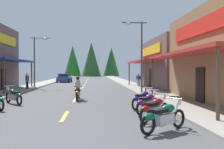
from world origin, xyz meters
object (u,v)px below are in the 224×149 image
object	(u,v)px
motorcycle_parked_right_1	(155,108)
motorcycle_parked_left_4	(14,96)
motorcycle_parked_right_0	(164,116)
rider_cruising_lead	(78,90)
motorcycle_parked_right_3	(143,99)
streetlamp_right	(138,47)
parked_car_curbside	(64,78)
pedestrian_by_shop	(139,79)
motorcycle_parked_right_2	(148,102)
pedestrian_waiting	(27,80)
streetlamp_left	(37,54)

from	to	relation	value
motorcycle_parked_right_1	motorcycle_parked_left_4	size ratio (longest dim) A/B	0.96
motorcycle_parked_right_0	rider_cruising_lead	xyz separation A→B (m)	(-3.23, 8.41, 0.17)
motorcycle_parked_right_1	motorcycle_parked_right_3	size ratio (longest dim) A/B	0.96
motorcycle_parked_right_1	motorcycle_parked_left_4	xyz separation A→B (m)	(-6.92, 5.26, 0.00)
streetlamp_right	parked_car_curbside	world-z (taller)	streetlamp_right
motorcycle_parked_right_1	pedestrian_by_shop	bearing A→B (deg)	35.16
motorcycle_parked_right_2	pedestrian_waiting	distance (m)	16.37
motorcycle_parked_left_4	parked_car_curbside	world-z (taller)	parked_car_curbside
streetlamp_right	streetlamp_left	bearing A→B (deg)	143.22
streetlamp_right	motorcycle_parked_right_2	world-z (taller)	streetlamp_right
motorcycle_parked_left_4	rider_cruising_lead	bearing A→B (deg)	-107.26
rider_cruising_lead	parked_car_curbside	size ratio (longest dim) A/B	0.49
motorcycle_parked_right_1	rider_cruising_lead	xyz separation A→B (m)	(-3.35, 6.81, 0.17)
pedestrian_by_shop	pedestrian_waiting	xyz separation A→B (m)	(-11.87, -4.31, 0.08)
motorcycle_parked_right_3	pedestrian_by_shop	size ratio (longest dim) A/B	1.09
motorcycle_parked_right_3	pedestrian_by_shop	world-z (taller)	pedestrian_by_shop
motorcycle_parked_right_2	parked_car_curbside	size ratio (longest dim) A/B	0.39
motorcycle_parked_right_0	pedestrian_waiting	xyz separation A→B (m)	(-8.73, 17.07, 0.48)
streetlamp_left	parked_car_curbside	world-z (taller)	streetlamp_left
motorcycle_parked_right_1	pedestrian_by_shop	world-z (taller)	pedestrian_by_shop
motorcycle_parked_right_2	rider_cruising_lead	distance (m)	6.11
motorcycle_parked_right_0	motorcycle_parked_left_4	world-z (taller)	same
motorcycle_parked_right_1	motorcycle_parked_right_0	bearing A→B (deg)	-140.35
motorcycle_parked_right_1	parked_car_curbside	world-z (taller)	parked_car_curbside
motorcycle_parked_right_0	pedestrian_waiting	distance (m)	19.18
motorcycle_parked_right_1	pedestrian_waiting	xyz separation A→B (m)	(-8.85, 15.47, 0.48)
rider_cruising_lead	parked_car_curbside	world-z (taller)	rider_cruising_lead
motorcycle_parked_right_2	parked_car_curbside	bearing A→B (deg)	52.79
streetlamp_left	rider_cruising_lead	bearing A→B (deg)	-65.49
pedestrian_by_shop	pedestrian_waiting	bearing A→B (deg)	-73.42
motorcycle_parked_right_1	parked_car_curbside	size ratio (longest dim) A/B	0.37
motorcycle_parked_right_2	pedestrian_by_shop	xyz separation A→B (m)	(2.90, 18.00, 0.40)
streetlamp_right	pedestrian_by_shop	world-z (taller)	streetlamp_right
parked_car_curbside	motorcycle_parked_right_3	bearing A→B (deg)	-163.23
motorcycle_parked_right_1	rider_cruising_lead	distance (m)	7.59
streetlamp_right	rider_cruising_lead	size ratio (longest dim) A/B	2.76
motorcycle_parked_right_0	motorcycle_parked_left_4	distance (m)	9.66
motorcycle_parked_right_0	motorcycle_parked_right_1	xyz separation A→B (m)	(0.12, 1.60, 0.00)
motorcycle_parked_right_2	motorcycle_parked_left_4	bearing A→B (deg)	102.76
motorcycle_parked_right_1	motorcycle_parked_right_2	size ratio (longest dim) A/B	0.93
streetlamp_right	motorcycle_parked_right_2	distance (m)	9.53
motorcycle_parked_left_4	pedestrian_by_shop	size ratio (longest dim) A/B	1.09
parked_car_curbside	streetlamp_right	bearing A→B (deg)	-155.66
motorcycle_parked_right_3	parked_car_curbside	xyz separation A→B (m)	(-7.28, 28.16, 0.20)
rider_cruising_lead	pedestrian_by_shop	distance (m)	14.45
pedestrian_waiting	parked_car_curbside	world-z (taller)	pedestrian_waiting
streetlamp_left	motorcycle_parked_right_1	distance (m)	19.96
motorcycle_parked_right_1	motorcycle_parked_right_3	world-z (taller)	same
streetlamp_left	motorcycle_parked_right_1	world-z (taller)	streetlamp_left
motorcycle_parked_right_3	motorcycle_parked_left_4	xyz separation A→B (m)	(-7.09, 2.10, 0.00)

